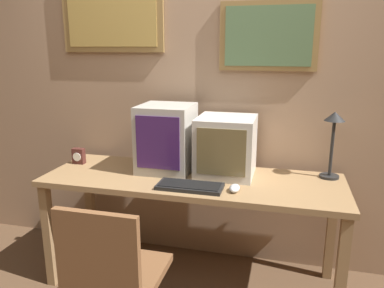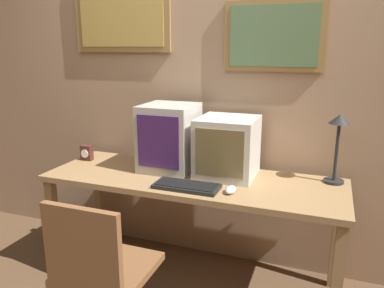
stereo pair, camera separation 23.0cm
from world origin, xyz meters
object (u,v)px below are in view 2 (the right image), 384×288
Objects in this scene: desk_lamp at (338,135)px; desk_clock at (87,153)px; office_chair at (103,287)px; monitor_left at (169,137)px; monitor_right at (227,147)px; mouse_near_keyboard at (231,190)px; keyboard_main at (187,186)px.

desk_clock is at bearing -175.63° from desk_lamp.
monitor_left is at bearing 89.89° from office_chair.
desk_lamp is at bearing 4.37° from desk_clock.
desk_lamp is (1.04, 0.10, 0.08)m from monitor_left.
monitor_right reaches higher than desk_clock.
mouse_near_keyboard is 0.72m from desk_lamp.
desk_clock is at bearing 128.51° from office_chair.
keyboard_main is (0.24, -0.29, -0.21)m from monitor_left.
keyboard_main is at bearing -117.35° from monitor_right.
desk_clock is (-1.04, -0.04, -0.13)m from monitor_right.
keyboard_main is at bearing -176.44° from mouse_near_keyboard.
office_chair is at bearing -115.07° from monitor_right.
desk_lamp is at bearing 26.29° from keyboard_main.
office_chair is at bearing -138.02° from desk_lamp.
desk_lamp reaches higher than office_chair.
monitor_left reaches higher than mouse_near_keyboard.
monitor_left is 0.51× the size of office_chair.
monitor_right is 0.97× the size of keyboard_main.
desk_lamp is (0.80, 0.40, 0.29)m from keyboard_main.
office_chair is (0.64, -0.81, -0.41)m from desk_clock.
keyboard_main is at bearing -153.71° from desk_lamp.
monitor_right is at bearing 2.02° from desk_clock.
monitor_right is at bearing 109.31° from mouse_near_keyboard.
monitor_left is at bearing -178.27° from monitor_right.
desk_lamp is at bearing 41.98° from office_chair.
mouse_near_keyboard is 0.25× the size of desk_lamp.
mouse_near_keyboard is at bearing -29.24° from monitor_left.
desk_clock is at bearing -177.98° from monitor_right.
monitor_left reaches higher than desk_lamp.
monitor_right reaches higher than office_chair.
monitor_left is 3.97× the size of desk_clock.
monitor_left is at bearing -174.29° from desk_lamp.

